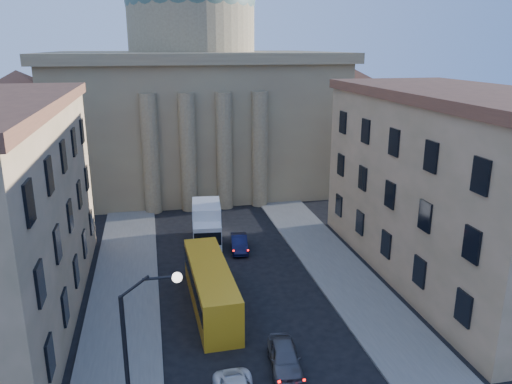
{
  "coord_description": "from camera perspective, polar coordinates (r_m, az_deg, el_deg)",
  "views": [
    {
      "loc": [
        -5.93,
        -10.96,
        17.78
      ],
      "look_at": [
        0.38,
        18.51,
        8.9
      ],
      "focal_mm": 35.0,
      "sensor_mm": 36.0,
      "label": 1
    }
  ],
  "objects": [
    {
      "name": "car_right_distant",
      "position": [
        45.16,
        -1.94,
        -5.86
      ],
      "size": [
        1.88,
        4.21,
        1.34
      ],
      "primitive_type": "imported",
      "rotation": [
        0.0,
        0.0,
        -0.12
      ],
      "color": "black",
      "rests_on": "ground"
    },
    {
      "name": "city_bus",
      "position": [
        35.59,
        -5.21,
        -10.6
      ],
      "size": [
        2.83,
        11.02,
        3.09
      ],
      "rotation": [
        0.0,
        0.0,
        0.03
      ],
      "color": "orange",
      "rests_on": "ground"
    },
    {
      "name": "sidewalk_left",
      "position": [
        34.04,
        -15.16,
        -15.56
      ],
      "size": [
        5.0,
        60.0,
        0.15
      ],
      "primitive_type": "cube",
      "color": "#635F5A",
      "rests_on": "ground"
    },
    {
      "name": "car_right_far",
      "position": [
        29.97,
        3.26,
        -18.32
      ],
      "size": [
        2.15,
        4.37,
        1.43
      ],
      "primitive_type": "imported",
      "rotation": [
        0.0,
        0.0,
        -0.11
      ],
      "color": "#504F55",
      "rests_on": "ground"
    },
    {
      "name": "sidewalk_right",
      "position": [
        36.88,
        12.93,
        -12.73
      ],
      "size": [
        5.0,
        60.0,
        0.15
      ],
      "primitive_type": "cube",
      "color": "#635F5A",
      "rests_on": "ground"
    },
    {
      "name": "street_lamp",
      "position": [
        22.73,
        -13.29,
        -17.42
      ],
      "size": [
        2.62,
        0.44,
        8.83
      ],
      "color": "black",
      "rests_on": "ground"
    },
    {
      "name": "building_right",
      "position": [
        41.46,
        21.99,
        0.73
      ],
      "size": [
        11.6,
        26.6,
        14.7
      ],
      "color": "tan",
      "rests_on": "ground"
    },
    {
      "name": "church",
      "position": [
        66.96,
        -7.09,
        11.23
      ],
      "size": [
        68.02,
        28.76,
        36.6
      ],
      "color": "#766248",
      "rests_on": "ground"
    },
    {
      "name": "box_truck",
      "position": [
        46.73,
        -5.64,
        -3.82
      ],
      "size": [
        3.13,
        6.69,
        3.56
      ],
      "rotation": [
        0.0,
        0.0,
        -0.09
      ],
      "color": "silver",
      "rests_on": "ground"
    }
  ]
}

